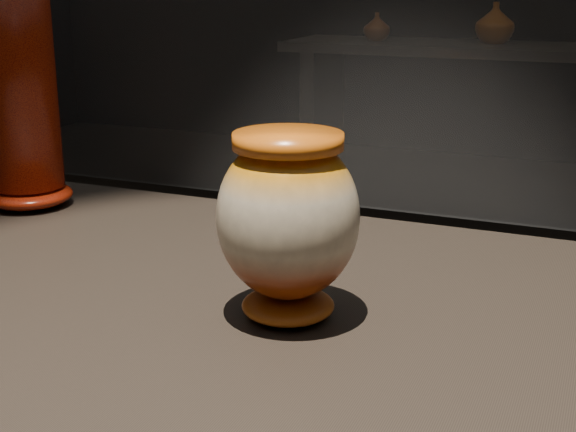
{
  "coord_description": "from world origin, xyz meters",
  "views": [
    {
      "loc": [
        0.37,
        -0.71,
        1.25
      ],
      "look_at": [
        0.07,
        0.02,
        1.01
      ],
      "focal_mm": 50.0,
      "sensor_mm": 36.0,
      "label": 1
    }
  ],
  "objects": [
    {
      "name": "tall_vase",
      "position": [
        -0.47,
        0.25,
        1.1
      ],
      "size": [
        0.16,
        0.16,
        0.42
      ],
      "rotation": [
        0.0,
        0.0,
        0.19
      ],
      "color": "#A9290B",
      "rests_on": "display_plinth"
    },
    {
      "name": "back_vase_mid",
      "position": [
        -0.27,
        3.62,
        1.0
      ],
      "size": [
        0.28,
        0.28,
        0.21
      ],
      "primitive_type": "imported",
      "rotation": [
        0.0,
        0.0,
        3.96
      ],
      "color": "maroon",
      "rests_on": "back_shelf"
    },
    {
      "name": "main_vase",
      "position": [
        0.07,
        0.02,
        1.01
      ],
      "size": [
        0.16,
        0.16,
        0.2
      ],
      "rotation": [
        0.0,
        0.0,
        -0.08
      ],
      "color": "maroon",
      "rests_on": "display_plinth"
    },
    {
      "name": "back_vase_left",
      "position": [
        -0.89,
        3.56,
        0.97
      ],
      "size": [
        0.2,
        0.2,
        0.15
      ],
      "primitive_type": "imported",
      "rotation": [
        0.0,
        0.0,
        4.03
      ],
      "color": "#9B4816",
      "rests_on": "back_shelf"
    },
    {
      "name": "back_shelf",
      "position": [
        -0.35,
        3.58,
        0.64
      ],
      "size": [
        2.0,
        0.6,
        0.9
      ],
      "color": "black",
      "rests_on": "ground"
    }
  ]
}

